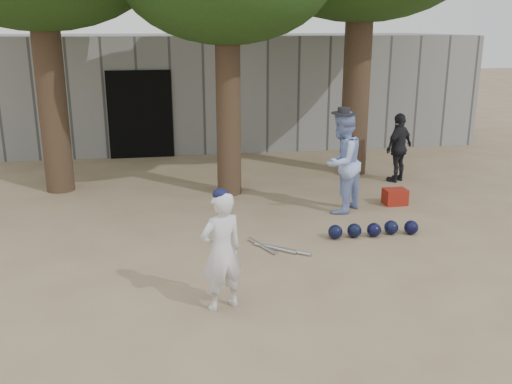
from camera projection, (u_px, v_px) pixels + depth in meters
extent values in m
plane|color=#937C5E|center=(224.00, 285.00, 7.47)|extent=(70.00, 70.00, 0.00)
imported|color=silver|center=(222.00, 251.00, 6.66)|extent=(0.62, 0.52, 1.46)
imported|color=#98B0EB|center=(342.00, 162.00, 10.17)|extent=(1.12, 1.11, 1.83)
imported|color=black|center=(399.00, 148.00, 12.23)|extent=(0.92, 0.79, 1.48)
cube|color=maroon|center=(395.00, 197.00, 10.78)|extent=(0.43, 0.33, 0.30)
cube|color=gray|center=(187.00, 97.00, 14.62)|extent=(16.00, 0.35, 3.00)
cube|color=black|center=(140.00, 115.00, 14.35)|extent=(1.60, 0.08, 2.20)
cube|color=slate|center=(183.00, 87.00, 16.98)|extent=(16.00, 5.00, 3.00)
sphere|color=black|center=(335.00, 232.00, 9.05)|extent=(0.23, 0.23, 0.23)
sphere|color=black|center=(354.00, 230.00, 9.11)|extent=(0.23, 0.23, 0.23)
sphere|color=black|center=(374.00, 230.00, 9.14)|extent=(0.23, 0.23, 0.23)
sphere|color=black|center=(391.00, 227.00, 9.25)|extent=(0.23, 0.23, 0.23)
sphere|color=black|center=(411.00, 227.00, 9.25)|extent=(0.23, 0.23, 0.23)
cylinder|color=#B0AFB6|center=(262.00, 246.00, 8.71)|extent=(0.34, 0.68, 0.06)
cylinder|color=#B0AFB6|center=(275.00, 248.00, 8.62)|extent=(0.58, 0.52, 0.06)
cylinder|color=#B0AFB6|center=(289.00, 250.00, 8.54)|extent=(0.60, 0.48, 0.06)
cylinder|color=brown|center=(47.00, 53.00, 10.98)|extent=(0.56, 0.56, 5.50)
cylinder|color=brown|center=(228.00, 67.00, 10.84)|extent=(0.48, 0.48, 5.00)
cylinder|color=brown|center=(358.00, 43.00, 12.34)|extent=(0.60, 0.60, 5.80)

